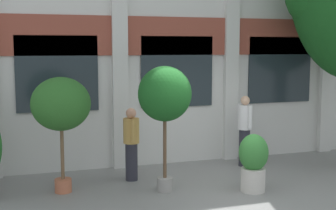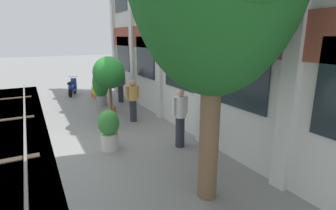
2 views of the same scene
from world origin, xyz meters
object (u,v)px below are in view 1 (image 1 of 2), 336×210
(potted_plant_low_pan, at_px, (61,106))
(resident_by_doorway, at_px, (131,142))
(resident_near_plants, at_px, (245,128))
(potted_plant_stone_basin, at_px, (253,161))
(potted_plant_terracotta_small, at_px, (165,96))

(potted_plant_low_pan, relative_size, resident_by_doorway, 1.45)
(resident_by_doorway, distance_m, resident_near_plants, 2.88)
(potted_plant_low_pan, bearing_deg, potted_plant_stone_basin, -17.35)
(potted_plant_stone_basin, distance_m, resident_near_plants, 2.02)
(potted_plant_stone_basin, bearing_deg, resident_by_doorway, 144.33)
(potted_plant_low_pan, relative_size, potted_plant_terracotta_small, 0.92)
(resident_near_plants, bearing_deg, potted_plant_stone_basin, 61.38)
(potted_plant_stone_basin, xyz_separation_m, resident_by_doorway, (-2.10, 1.51, 0.22))
(resident_near_plants, bearing_deg, potted_plant_terracotta_small, 22.07)
(resident_by_doorway, bearing_deg, potted_plant_terracotta_small, -63.13)
(potted_plant_low_pan, relative_size, potted_plant_stone_basin, 1.98)
(potted_plant_terracotta_small, relative_size, resident_near_plants, 1.46)
(potted_plant_terracotta_small, distance_m, resident_by_doorway, 1.50)
(potted_plant_low_pan, distance_m, potted_plant_terracotta_small, 2.01)
(potted_plant_stone_basin, height_order, resident_by_doorway, resident_by_doorway)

